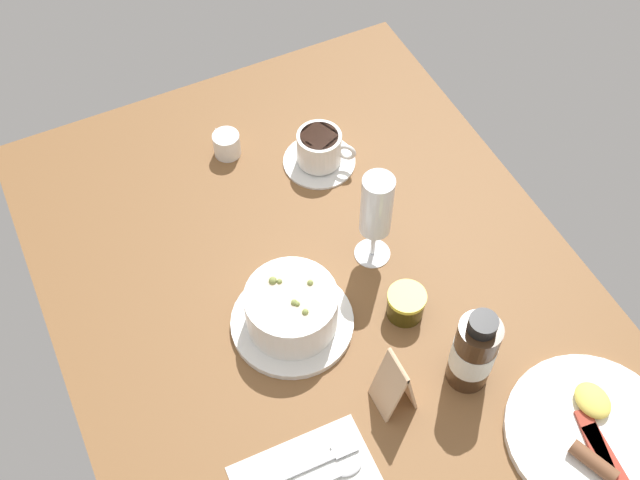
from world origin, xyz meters
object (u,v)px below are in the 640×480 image
coffee_cup (320,150)px  wine_glass (376,209)px  creamer_jug (226,144)px  menu_card (395,383)px  jam_jar (406,304)px  breakfast_plate (592,433)px  porridge_bowl (292,310)px  cutlery_setting (308,476)px  sauce_bottle_brown (474,352)px

coffee_cup → wine_glass: (22.27, -0.96, 8.86)cm
creamer_jug → menu_card: 56.81cm
jam_jar → breakfast_plate: 32.93cm
porridge_bowl → creamer_jug: (-38.39, 4.41, -1.91)cm
coffee_cup → menu_card: 48.30cm
porridge_bowl → menu_card: 19.93cm
creamer_jug → jam_jar: (44.25, 12.65, 0.18)cm
porridge_bowl → coffee_cup: size_ratio=1.47×
porridge_bowl → wine_glass: 20.52cm
cutlery_setting → wine_glass: 41.25cm
sauce_bottle_brown → menu_card: size_ratio=1.41×
cutlery_setting → jam_jar: 30.73cm
jam_jar → sauce_bottle_brown: sauce_bottle_brown is taller
coffee_cup → breakfast_plate: (64.40, 12.31, -2.37)cm
cutlery_setting → menu_card: bearing=107.1°
jam_jar → menu_card: menu_card is taller
breakfast_plate → wine_glass: bearing=-162.5°
jam_jar → menu_card: 15.67cm
creamer_jug → menu_card: menu_card is taller
coffee_cup → creamer_jug: 17.29cm
wine_glass → sauce_bottle_brown: wine_glass is taller
breakfast_plate → jam_jar: bearing=-154.8°
cutlery_setting → creamer_jug: creamer_jug is taller
wine_glass → menu_card: wine_glass is taller
menu_card → cutlery_setting: bearing=-72.9°
breakfast_plate → menu_card: size_ratio=2.14×
breakfast_plate → porridge_bowl: bearing=-138.9°
porridge_bowl → coffee_cup: 34.38cm
coffee_cup → porridge_bowl: bearing=-33.1°
creamer_jug → breakfast_plate: creamer_jug is taller
porridge_bowl → jam_jar: (5.86, 17.06, -1.73)cm
wine_glass → breakfast_plate: size_ratio=0.76×
jam_jar → creamer_jug: bearing=-164.0°
wine_glass → jam_jar: 15.66cm
cutlery_setting → wine_glass: bearing=138.8°
cutlery_setting → breakfast_plate: (12.42, 39.30, 0.65)cm
jam_jar → sauce_bottle_brown: size_ratio=0.38×
cutlery_setting → wine_glass: wine_glass is taller
porridge_bowl → creamer_jug: size_ratio=3.29×
sauce_bottle_brown → creamer_jug: bearing=-164.9°
sauce_bottle_brown → menu_card: bearing=-96.3°
cutlery_setting → breakfast_plate: bearing=72.5°
sauce_bottle_brown → menu_card: 12.27cm
coffee_cup → jam_jar: coffee_cup is taller
porridge_bowl → breakfast_plate: bearing=41.1°
coffee_cup → breakfast_plate: coffee_cup is taller
coffee_cup → cutlery_setting: bearing=-27.4°
wine_glass → jam_jar: bearing=-3.5°
porridge_bowl → sauce_bottle_brown: (19.54, 20.06, 3.11)cm
wine_glass → breakfast_plate: 45.57cm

